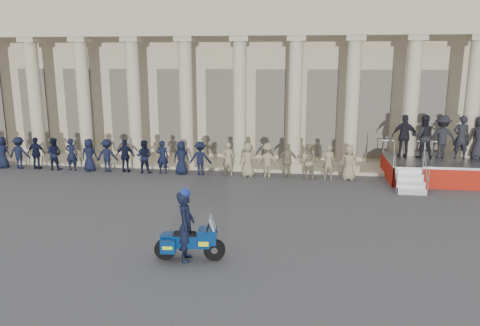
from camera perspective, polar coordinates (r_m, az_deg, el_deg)
ground at (r=15.58m, az=-8.98°, el=-7.41°), size 90.00×90.00×0.00m
building at (r=29.06m, az=-0.74°, el=11.15°), size 40.00×12.50×9.00m
officer_rank at (r=22.55m, az=-12.49°, el=0.80°), size 20.25×0.59×1.57m
reviewing_stand at (r=22.41m, az=23.16°, el=2.07°), size 4.66×4.37×2.86m
motorcycle at (r=12.74m, az=-6.08°, el=-9.45°), size 1.91×0.82×1.23m
rider at (r=12.59m, az=-6.61°, el=-7.51°), size 0.53×0.74×2.01m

